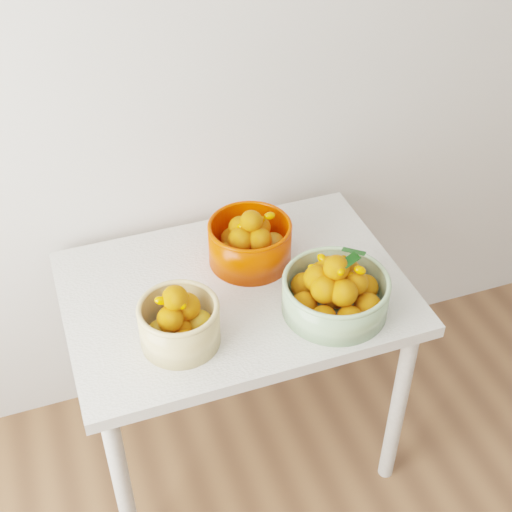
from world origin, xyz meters
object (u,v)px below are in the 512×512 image
object	(u,v)px
bowl_orange	(250,241)
bowl_cream	(179,322)
table	(236,311)
bowl_green	(335,291)

from	to	relation	value
bowl_orange	bowl_cream	bearing A→B (deg)	-138.14
table	bowl_cream	xyz separation A→B (m)	(-0.21, -0.15, 0.17)
bowl_cream	bowl_green	bearing A→B (deg)	-3.31
bowl_green	bowl_cream	bearing A→B (deg)	176.69
bowl_cream	bowl_green	size ratio (longest dim) A/B	0.70
bowl_green	bowl_orange	size ratio (longest dim) A/B	1.04
bowl_orange	bowl_green	bearing A→B (deg)	-61.85
table	bowl_green	distance (m)	0.34
table	bowl_cream	world-z (taller)	bowl_cream
bowl_cream	bowl_orange	distance (m)	0.39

